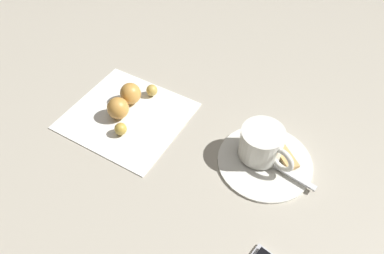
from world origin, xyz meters
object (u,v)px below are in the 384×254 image
espresso_cup (262,144)px  croissant (126,102)px  napkin (127,115)px  sugar_packet (283,152)px  saucer (265,161)px  teaspoon (266,159)px

espresso_cup → croissant: (0.24, -0.04, -0.01)m
napkin → sugar_packet: bearing=175.7°
espresso_cup → sugar_packet: (-0.03, -0.01, -0.02)m
sugar_packet → croissant: croissant is taller
saucer → espresso_cup: size_ratio=1.72×
sugar_packet → napkin: 0.27m
saucer → napkin: saucer is taller
espresso_cup → croissant: bearing=-10.5°
saucer → napkin: 0.25m
saucer → espresso_cup: (0.01, -0.01, 0.03)m
saucer → sugar_packet: size_ratio=2.22×
saucer → croissant: 0.26m
saucer → sugar_packet: (-0.03, -0.02, 0.01)m
napkin → croissant: size_ratio=1.52×
espresso_cup → napkin: bearing=-7.7°
espresso_cup → sugar_packet: size_ratio=1.29×
espresso_cup → teaspoon: 0.03m
espresso_cup → sugar_packet: bearing=-161.3°
teaspoon → croissant: size_ratio=0.92×
saucer → teaspoon: size_ratio=1.24×
espresso_cup → croissant: size_ratio=0.66×
croissant → sugar_packet: bearing=173.2°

